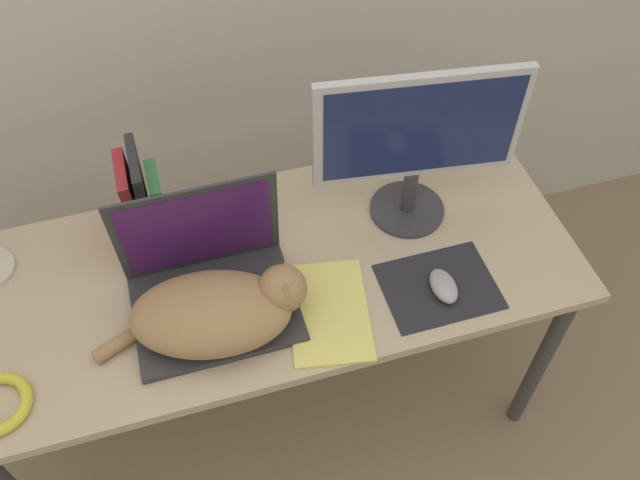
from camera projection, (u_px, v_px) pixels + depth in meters
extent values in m
cube|color=tan|center=(271.00, 271.00, 1.64)|extent=(1.49, 0.61, 0.03)
cylinder|color=#38383D|center=(541.00, 362.00, 1.89)|extent=(0.04, 0.04, 0.70)
cylinder|color=#38383D|center=(23.00, 331.00, 1.96)|extent=(0.04, 0.04, 0.70)
cylinder|color=#38383D|center=(465.00, 227.00, 2.20)|extent=(0.04, 0.04, 0.70)
cube|color=#2D2D33|center=(216.00, 310.00, 1.55)|extent=(0.37, 0.28, 0.02)
cube|color=#28282D|center=(217.00, 312.00, 1.53)|extent=(0.30, 0.14, 0.00)
cube|color=#2D2D33|center=(197.00, 228.00, 1.51)|extent=(0.37, 0.03, 0.28)
cube|color=#421956|center=(198.00, 230.00, 1.50)|extent=(0.33, 0.03, 0.24)
ellipsoid|color=#99754C|center=(211.00, 313.00, 1.47)|extent=(0.39, 0.28, 0.13)
sphere|color=#99754C|center=(283.00, 288.00, 1.48)|extent=(0.11, 0.11, 0.11)
cone|color=#99754C|center=(286.00, 266.00, 1.47)|extent=(0.04, 0.04, 0.03)
cone|color=#99754C|center=(288.00, 288.00, 1.43)|extent=(0.04, 0.04, 0.03)
cylinder|color=#99754C|center=(124.00, 340.00, 1.48)|extent=(0.14, 0.08, 0.03)
cylinder|color=#333338|center=(407.00, 209.00, 1.74)|extent=(0.19, 0.19, 0.01)
cylinder|color=#333338|center=(410.00, 190.00, 1.69)|extent=(0.04, 0.04, 0.13)
cube|color=#B2B2B7|center=(419.00, 127.00, 1.53)|extent=(0.49, 0.09, 0.29)
cube|color=navy|center=(422.00, 130.00, 1.52)|extent=(0.44, 0.06, 0.25)
cube|color=#232328|center=(439.00, 286.00, 1.60)|extent=(0.27, 0.21, 0.00)
ellipsoid|color=#99999E|center=(444.00, 286.00, 1.57)|extent=(0.06, 0.10, 0.04)
cube|color=maroon|center=(132.00, 202.00, 1.62)|extent=(0.03, 0.14, 0.22)
cube|color=#232328|center=(142.00, 196.00, 1.61)|extent=(0.03, 0.17, 0.25)
cube|color=#387A42|center=(157.00, 203.00, 1.64)|extent=(0.04, 0.12, 0.18)
cube|color=#E5DB6B|center=(329.00, 312.00, 1.55)|extent=(0.23, 0.30, 0.01)
cylinder|color=#232328|center=(236.00, 200.00, 1.75)|extent=(0.02, 0.02, 0.02)
sphere|color=#4C4C51|center=(235.00, 190.00, 1.73)|extent=(0.05, 0.05, 0.05)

